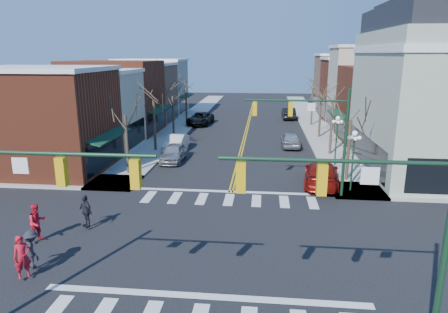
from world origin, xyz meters
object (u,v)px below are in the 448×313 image
(lamppost_corner, at_px, (353,151))
(pedestrian_dark_a, at_px, (86,211))
(pedestrian_red_a, at_px, (22,257))
(car_right_mid, at_px, (290,139))
(lamppost_midblock, at_px, (337,132))
(car_right_near, at_px, (321,174))
(car_left_near, at_px, (174,153))
(car_left_far, at_px, (200,119))
(pedestrian_dark_b, at_px, (32,249))
(car_right_far, at_px, (288,113))
(pedestrian_red_b, at_px, (37,222))
(car_left_mid, at_px, (176,143))

(lamppost_corner, distance_m, pedestrian_dark_a, 17.35)
(pedestrian_red_a, bearing_deg, car_right_mid, 21.22)
(lamppost_corner, bearing_deg, lamppost_midblock, 90.00)
(car_right_near, bearing_deg, car_left_near, -16.70)
(lamppost_corner, height_order, pedestrian_dark_a, lamppost_corner)
(car_left_far, xyz_separation_m, pedestrian_red_a, (-1.31, -38.49, 0.27))
(car_right_near, relative_size, pedestrian_dark_b, 3.34)
(lamppost_corner, relative_size, car_right_near, 0.74)
(pedestrian_red_a, bearing_deg, car_right_far, 30.14)
(pedestrian_red_b, relative_size, pedestrian_dark_a, 1.05)
(pedestrian_dark_a, bearing_deg, car_left_near, 118.43)
(pedestrian_red_b, bearing_deg, pedestrian_dark_a, -9.53)
(lamppost_corner, distance_m, car_left_mid, 18.27)
(car_left_mid, relative_size, car_right_mid, 1.05)
(car_left_mid, bearing_deg, lamppost_midblock, -14.22)
(pedestrian_dark_b, bearing_deg, car_right_near, -94.07)
(lamppost_midblock, relative_size, car_right_mid, 0.95)
(lamppost_midblock, height_order, car_left_mid, lamppost_midblock)
(car_left_mid, distance_m, pedestrian_red_a, 23.52)
(lamppost_midblock, xyz_separation_m, car_left_near, (-13.93, 0.32, -2.18))
(car_left_far, relative_size, car_right_near, 1.01)
(pedestrian_red_b, relative_size, pedestrian_dark_b, 1.09)
(car_right_far, bearing_deg, pedestrian_dark_b, 71.25)
(lamppost_midblock, bearing_deg, car_left_mid, 163.73)
(car_right_near, distance_m, pedestrian_dark_b, 19.47)
(pedestrian_red_a, bearing_deg, lamppost_midblock, 7.19)
(pedestrian_red_a, bearing_deg, lamppost_corner, -4.55)
(pedestrian_red_a, bearing_deg, pedestrian_red_b, 67.83)
(car_right_mid, bearing_deg, pedestrian_dark_b, 62.87)
(lamppost_midblock, xyz_separation_m, pedestrian_red_a, (-15.91, -19.22, -1.87))
(car_right_far, xyz_separation_m, pedestrian_red_b, (-14.69, -41.39, 0.27))
(car_right_near, bearing_deg, car_right_far, -81.49)
(car_right_near, height_order, pedestrian_dark_a, pedestrian_dark_a)
(pedestrian_dark_a, bearing_deg, lamppost_corner, 60.66)
(lamppost_corner, bearing_deg, car_left_far, 119.53)
(car_left_near, height_order, pedestrian_dark_a, pedestrian_dark_a)
(car_left_mid, bearing_deg, pedestrian_dark_a, -90.76)
(pedestrian_dark_a, bearing_deg, pedestrian_red_a, -59.88)
(car_right_near, relative_size, pedestrian_red_a, 3.11)
(car_right_near, xyz_separation_m, car_right_far, (-0.71, 30.59, -0.01))
(pedestrian_red_a, distance_m, pedestrian_dark_b, 0.78)
(lamppost_midblock, distance_m, pedestrian_dark_b, 24.45)
(pedestrian_red_b, bearing_deg, car_right_far, 14.39)
(car_left_far, relative_size, car_right_mid, 1.29)
(car_left_near, xyz_separation_m, car_left_mid, (-0.67, 3.94, 0.01))
(car_right_far, bearing_deg, car_left_near, 63.86)
(lamppost_midblock, relative_size, pedestrian_dark_a, 2.37)
(car_right_near, relative_size, car_right_far, 1.15)
(lamppost_midblock, distance_m, car_left_far, 24.27)
(lamppost_corner, xyz_separation_m, pedestrian_red_b, (-17.20, -9.36, -1.86))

